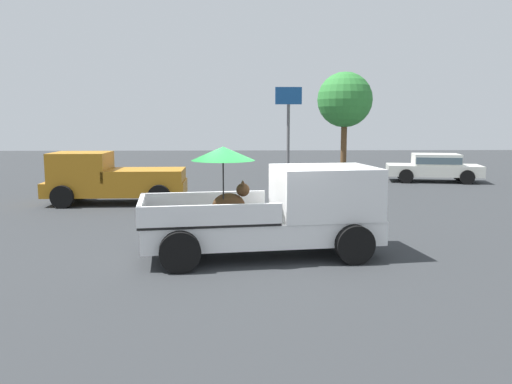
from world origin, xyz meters
TOP-DOWN VIEW (x-y plane):
  - ground_plane at (0.00, 0.00)m, footprint 80.00×80.00m
  - pickup_truck_main at (0.44, 0.05)m, footprint 5.26×2.82m
  - pickup_truck_red at (-5.00, 7.22)m, footprint 4.84×2.25m
  - parked_sedan_near at (8.81, 13.33)m, footprint 4.56×2.61m
  - motel_sign at (2.10, 16.58)m, footprint 1.40×0.16m
  - tree_by_lot at (5.17, 16.98)m, footprint 2.95×2.95m

SIDE VIEW (x-z plane):
  - ground_plane at x=0.00m, z-range 0.00..0.00m
  - parked_sedan_near at x=8.81m, z-range 0.08..1.41m
  - pickup_truck_red at x=-5.00m, z-range -0.03..1.77m
  - pickup_truck_main at x=0.44m, z-range -0.20..2.16m
  - motel_sign at x=2.10m, z-range 0.97..5.63m
  - tree_by_lot at x=5.17m, z-range 1.24..6.74m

